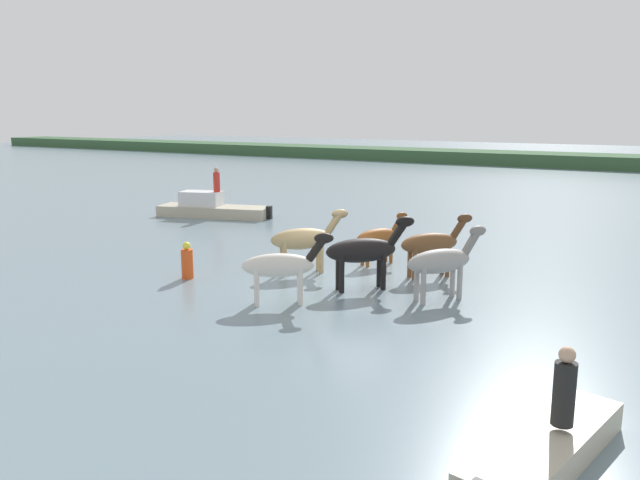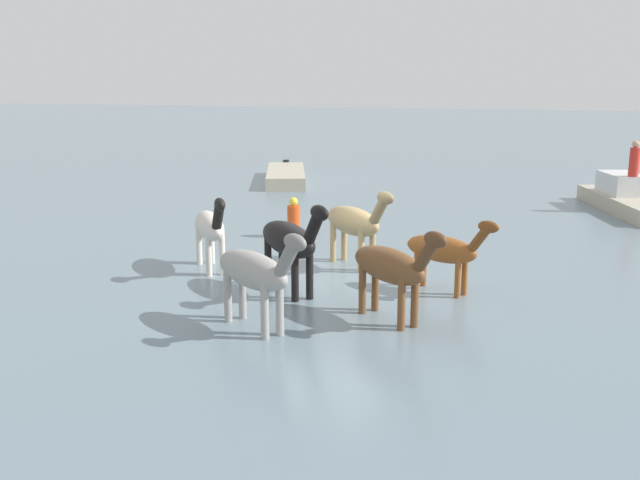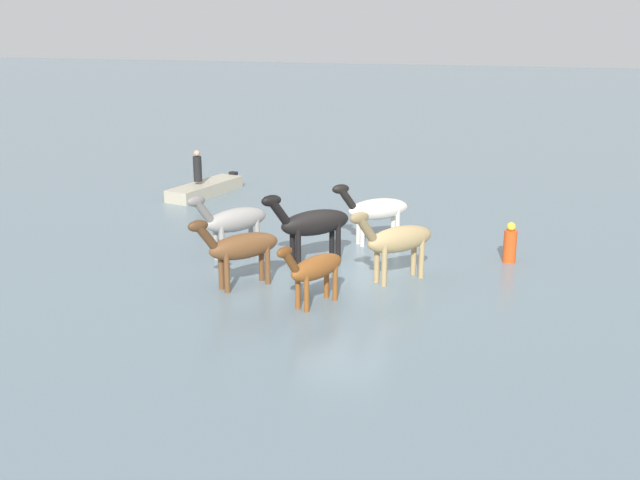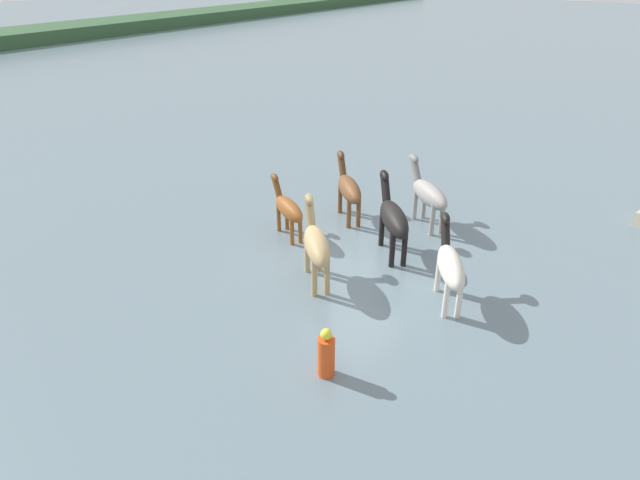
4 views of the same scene
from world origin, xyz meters
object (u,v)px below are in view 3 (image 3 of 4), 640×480
object	(u,v)px
horse_lead	(241,247)
horse_dark_mare	(376,210)
horse_gray_outer	(397,240)
horse_dun_straggler	(312,223)
horse_chestnut_trailing	(315,268)
person_helmsman_aft	(197,167)
buoy_channel_marker	(510,244)
horse_rear_stallion	(233,221)
boat_skiff_near	(206,191)

from	to	relation	value
horse_lead	horse_dark_mare	distance (m)	5.29
horse_gray_outer	horse_lead	world-z (taller)	horse_gray_outer
horse_dun_straggler	horse_chestnut_trailing	distance (m)	3.22
person_helmsman_aft	buoy_channel_marker	size ratio (longest dim) A/B	1.04
horse_dun_straggler	horse_dark_mare	xyz separation A→B (m)	(-1.23, -2.38, -0.10)
horse_rear_stallion	person_helmsman_aft	bearing A→B (deg)	-113.51
person_helmsman_aft	horse_dark_mare	bearing A→B (deg)	151.29
horse_rear_stallion	buoy_channel_marker	size ratio (longest dim) A/B	2.02
horse_chestnut_trailing	horse_lead	bearing A→B (deg)	-83.16
horse_lead	person_helmsman_aft	world-z (taller)	horse_lead
horse_chestnut_trailing	boat_skiff_near	world-z (taller)	horse_chestnut_trailing
horse_lead	horse_rear_stallion	xyz separation A→B (m)	(1.13, -2.22, 0.03)
person_helmsman_aft	boat_skiff_near	bearing A→B (deg)	-123.85
horse_gray_outer	horse_dun_straggler	xyz separation A→B (m)	(2.49, -0.76, 0.05)
horse_chestnut_trailing	buoy_channel_marker	bearing A→B (deg)	163.49
horse_dark_mare	horse_rear_stallion	xyz separation A→B (m)	(3.50, 2.51, 0.03)
horse_dark_mare	horse_rear_stallion	bearing A→B (deg)	-1.17
horse_rear_stallion	horse_dun_straggler	bearing A→B (deg)	127.19
boat_skiff_near	horse_dun_straggler	bearing A→B (deg)	54.40
horse_lead	buoy_channel_marker	bearing A→B (deg)	162.06
horse_gray_outer	horse_dark_mare	size ratio (longest dim) A/B	1.00
horse_chestnut_trailing	horse_dark_mare	distance (m)	5.44
horse_lead	person_helmsman_aft	xyz separation A→B (m)	(5.47, -9.02, 0.06)
buoy_channel_marker	horse_gray_outer	bearing A→B (deg)	42.06
horse_lead	buoy_channel_marker	xyz separation A→B (m)	(-6.33, -4.03, -0.54)
horse_gray_outer	horse_dark_mare	bearing A→B (deg)	-116.46
horse_gray_outer	horse_rear_stallion	bearing A→B (deg)	-55.92
horse_dun_straggler	person_helmsman_aft	distance (m)	9.39
horse_chestnut_trailing	buoy_channel_marker	distance (m)	6.34
person_helmsman_aft	buoy_channel_marker	bearing A→B (deg)	157.06
horse_dark_mare	boat_skiff_near	xyz separation A→B (m)	(7.66, -4.55, -0.89)
horse_gray_outer	boat_skiff_near	size ratio (longest dim) A/B	0.56
horse_rear_stallion	person_helmsman_aft	xyz separation A→B (m)	(4.33, -6.80, 0.03)
horse_dun_straggler	horse_rear_stallion	size ratio (longest dim) A/B	0.96
boat_skiff_near	horse_rear_stallion	bearing A→B (deg)	42.07
horse_dark_mare	person_helmsman_aft	distance (m)	8.93
horse_lead	person_helmsman_aft	distance (m)	10.55
person_helmsman_aft	horse_chestnut_trailing	bearing A→B (deg)	128.02
horse_lead	person_helmsman_aft	size ratio (longest dim) A/B	1.79
horse_gray_outer	horse_dark_mare	xyz separation A→B (m)	(1.26, -3.14, -0.05)
horse_lead	horse_chestnut_trailing	xyz separation A→B (m)	(-2.13, 0.70, -0.13)
horse_dark_mare	horse_rear_stallion	world-z (taller)	horse_rear_stallion
horse_gray_outer	person_helmsman_aft	distance (m)	11.74
horse_rear_stallion	horse_gray_outer	bearing A→B (deg)	116.43
horse_gray_outer	horse_rear_stallion	distance (m)	4.80
horse_rear_stallion	buoy_channel_marker	world-z (taller)	horse_rear_stallion
horse_dark_mare	horse_chestnut_trailing	bearing A→B (deg)	50.71
horse_lead	buoy_channel_marker	size ratio (longest dim) A/B	1.87
horse_gray_outer	horse_dun_straggler	bearing A→B (deg)	-65.28
horse_dun_straggler	horse_dark_mare	distance (m)	2.68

